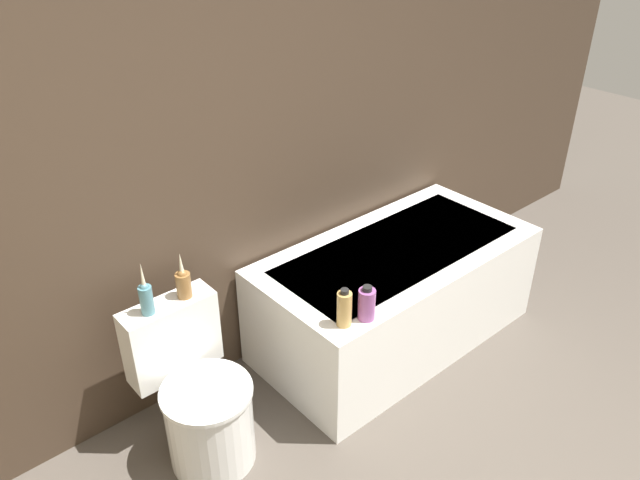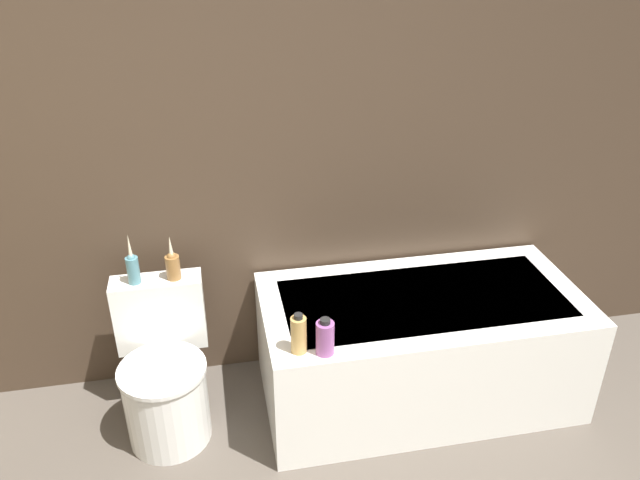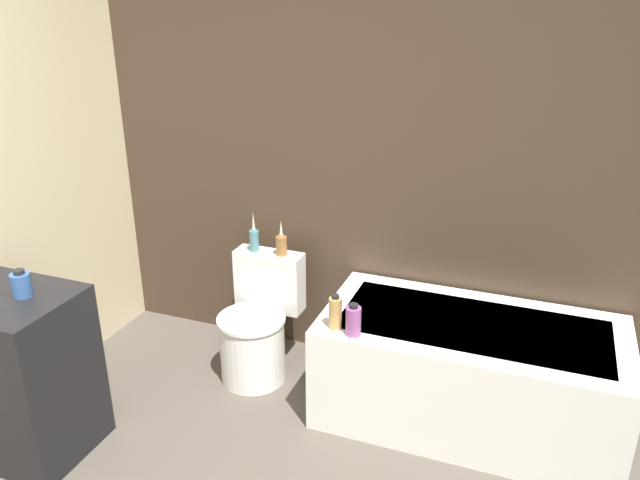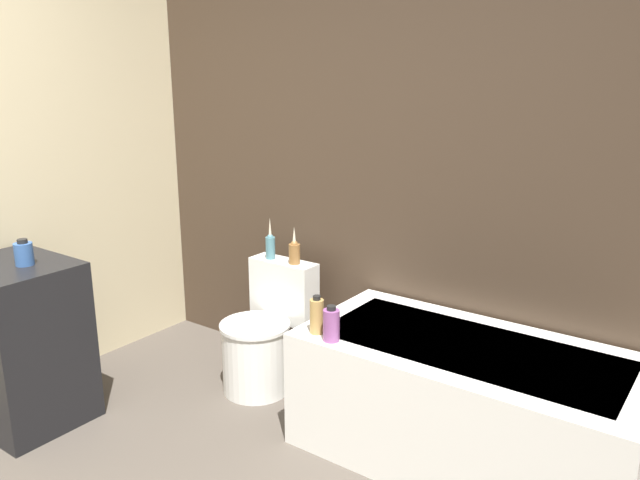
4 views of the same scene
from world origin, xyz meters
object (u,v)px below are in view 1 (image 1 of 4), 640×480
bathtub (394,293)px  toilet (200,400)px  vase_silver (183,282)px  shampoo_bottle_short (367,304)px  vase_gold (146,297)px  shampoo_bottle_tall (344,309)px

bathtub → toilet: bearing=179.8°
bathtub → toilet: toilet is taller
vase_silver → toilet: bearing=-115.4°
shampoo_bottle_short → vase_gold: bearing=147.5°
bathtub → shampoo_bottle_short: bearing=-149.9°
vase_silver → shampoo_bottle_short: 0.78m
shampoo_bottle_short → shampoo_bottle_tall: bearing=163.4°
toilet → vase_silver: (0.09, 0.18, 0.48)m
vase_gold → vase_silver: bearing=1.4°
bathtub → vase_silver: (-1.13, 0.18, 0.48)m
bathtub → shampoo_bottle_short: 0.71m
vase_silver → bathtub: bearing=-9.3°
bathtub → shampoo_bottle_tall: bearing=-156.4°
toilet → vase_gold: (-0.09, 0.18, 0.49)m
toilet → shampoo_bottle_tall: bearing=-25.9°
vase_gold → shampoo_bottle_short: 0.92m
toilet → bathtub: bearing=-0.2°
toilet → shampoo_bottle_tall: 0.74m
toilet → shampoo_bottle_short: 0.83m
bathtub → toilet: (-1.21, 0.00, -0.00)m
bathtub → toilet: size_ratio=2.16×
shampoo_bottle_tall → toilet: bearing=154.1°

